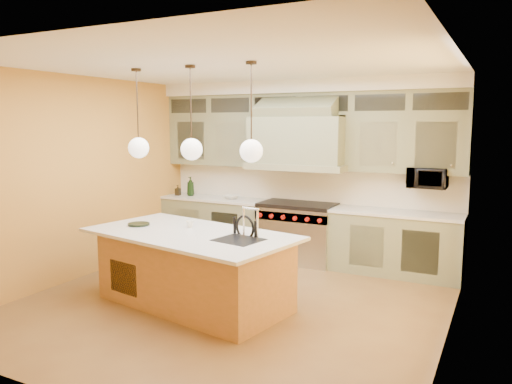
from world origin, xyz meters
The scene contains 18 objects.
floor centered at (0.00, 0.00, 0.00)m, with size 5.00×5.00×0.00m, color brown.
ceiling centered at (0.00, 0.00, 2.90)m, with size 5.00×5.00×0.00m, color white.
wall_back centered at (0.00, 2.50, 1.45)m, with size 5.00×5.00×0.00m, color #C08634.
wall_front centered at (0.00, -2.50, 1.45)m, with size 5.00×5.00×0.00m, color #C08634.
wall_left centered at (-2.50, 0.00, 1.45)m, with size 5.00×5.00×0.00m, color #C08634.
wall_right centered at (2.50, 0.00, 1.45)m, with size 5.00×5.00×0.00m, color #C08634.
back_cabinetry centered at (0.00, 2.23, 1.43)m, with size 5.00×0.77×2.90m.
range centered at (0.00, 2.14, 0.49)m, with size 1.20×0.74×0.96m.
kitchen_island centered at (-0.40, -0.25, 0.47)m, with size 2.77×1.79×1.35m.
counter_stool centered at (0.22, -0.27, 0.66)m, with size 0.50×0.50×1.16m.
microwave centered at (1.95, 2.25, 1.45)m, with size 0.54×0.37×0.30m, color black.
oil_bottle_a centered at (-2.07, 2.15, 1.11)m, with size 0.13×0.13×0.34m, color black.
oil_bottle_b centered at (-2.30, 2.09, 1.03)m, with size 0.08×0.09×0.18m, color black.
fruit_bowl centered at (-1.24, 2.15, 0.97)m, with size 0.25×0.25×0.06m, color silver.
cup centered at (-0.58, -0.05, 0.96)m, with size 0.09×0.09×0.09m, color white.
pendant_left centered at (-1.20, -0.25, 1.95)m, with size 0.26×0.26×1.11m.
pendant_center centered at (-0.40, -0.25, 1.95)m, with size 0.26×0.26×1.11m.
pendant_right centered at (0.40, -0.25, 1.95)m, with size 0.26×0.26×1.11m.
Camera 1 is at (2.97, -5.20, 2.23)m, focal length 35.00 mm.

